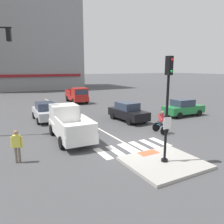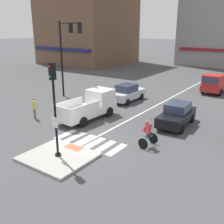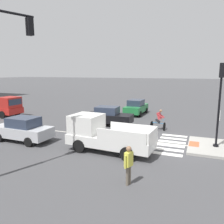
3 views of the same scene
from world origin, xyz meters
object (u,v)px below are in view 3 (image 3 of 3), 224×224
(car_silver_westbound_far, at_px, (23,129))
(cyclist, at_px, (159,119))
(signal_pole, at_px, (220,97))
(car_green_cross_right, at_px, (136,107))
(pedestrian_at_curb_left, at_px, (129,162))
(pickup_truck_red_eastbound_distant, at_px, (2,107))
(car_black_eastbound_mid, at_px, (108,116))
(pickup_truck_white_westbound_near, at_px, (103,134))

(car_silver_westbound_far, height_order, cyclist, cyclist)
(signal_pole, distance_m, cyclist, 5.71)
(car_silver_westbound_far, bearing_deg, car_green_cross_right, -20.09)
(pedestrian_at_curb_left, bearing_deg, signal_pole, -30.07)
(car_silver_westbound_far, distance_m, pickup_truck_red_eastbound_distant, 10.32)
(car_green_cross_right, relative_size, cyclist, 2.46)
(car_black_eastbound_mid, relative_size, car_silver_westbound_far, 1.01)
(car_black_eastbound_mid, bearing_deg, cyclist, -90.48)
(car_green_cross_right, distance_m, pickup_truck_white_westbound_near, 12.02)
(car_green_cross_right, bearing_deg, car_silver_westbound_far, 159.91)
(signal_pole, height_order, cyclist, signal_pole)
(pickup_truck_white_westbound_near, xyz_separation_m, cyclist, (6.07, -2.20, -0.11))
(pickup_truck_red_eastbound_distant, bearing_deg, car_green_cross_right, -64.24)
(pickup_truck_white_westbound_near, bearing_deg, pickup_truck_red_eastbound_distant, 67.94)
(cyclist, bearing_deg, car_silver_westbound_far, 128.41)
(car_black_eastbound_mid, distance_m, cyclist, 4.41)
(car_black_eastbound_mid, distance_m, pedestrian_at_curb_left, 10.73)
(car_black_eastbound_mid, relative_size, pickup_truck_red_eastbound_distant, 0.80)
(pickup_truck_red_eastbound_distant, distance_m, cyclist, 16.39)
(car_green_cross_right, bearing_deg, signal_pole, -140.27)
(signal_pole, relative_size, pickup_truck_red_eastbound_distant, 0.96)
(signal_pole, height_order, pickup_truck_red_eastbound_distant, signal_pole)
(car_silver_westbound_far, xyz_separation_m, pickup_truck_white_westbound_near, (0.28, -5.82, 0.17))
(car_black_eastbound_mid, xyz_separation_m, pickup_truck_red_eastbound_distant, (-0.36, 11.98, 0.17))
(pickup_truck_white_westbound_near, relative_size, cyclist, 3.09)
(signal_pole, xyz_separation_m, pickup_truck_white_westbound_near, (-2.78, 6.27, -2.17))
(signal_pole, height_order, car_black_eastbound_mid, signal_pole)
(car_black_eastbound_mid, relative_size, car_green_cross_right, 1.01)
(car_green_cross_right, xyz_separation_m, pickup_truck_white_westbound_near, (-11.95, -1.34, 0.17))
(signal_pole, relative_size, car_green_cross_right, 1.21)
(car_black_eastbound_mid, height_order, pickup_truck_white_westbound_near, pickup_truck_white_westbound_near)
(car_black_eastbound_mid, height_order, cyclist, cyclist)
(signal_pole, xyz_separation_m, pickup_truck_red_eastbound_distant, (2.97, 20.46, -2.17))
(signal_pole, distance_m, car_silver_westbound_far, 12.69)
(car_black_eastbound_mid, xyz_separation_m, cyclist, (-0.04, -4.41, 0.06))
(pedestrian_at_curb_left, bearing_deg, pickup_truck_red_eastbound_distant, 61.39)
(pickup_truck_white_westbound_near, relative_size, pedestrian_at_curb_left, 3.11)
(signal_pole, xyz_separation_m, cyclist, (3.29, 4.08, -2.28))
(cyclist, distance_m, pedestrian_at_curb_left, 9.53)
(cyclist, bearing_deg, pickup_truck_red_eastbound_distant, 91.13)
(signal_pole, height_order, pedestrian_at_curb_left, signal_pole)
(pickup_truck_white_westbound_near, distance_m, pedestrian_at_curb_left, 4.36)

